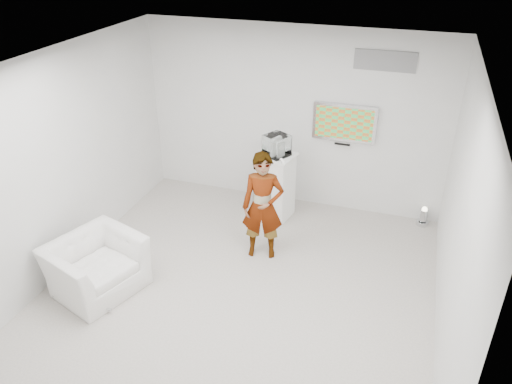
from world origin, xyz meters
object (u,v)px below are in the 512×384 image
person (263,206)px  pedestal (276,186)px  tv (345,123)px  armchair (96,266)px  floor_uplight (423,216)px

person → pedestal: size_ratio=1.47×
pedestal → tv: bearing=31.5°
armchair → floor_uplight: bearing=-34.1°
armchair → pedestal: (1.72, 2.54, 0.19)m
person → floor_uplight: size_ratio=5.24×
person → armchair: size_ratio=1.45×
tv → armchair: 4.26m
person → pedestal: (-0.12, 1.11, -0.26)m
person → floor_uplight: person is taller
person → floor_uplight: 2.80m
armchair → floor_uplight: 5.07m
person → pedestal: bearing=83.9°
armchair → pedestal: size_ratio=1.01×
tv → floor_uplight: size_ratio=3.24×
tv → floor_uplight: tv is taller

